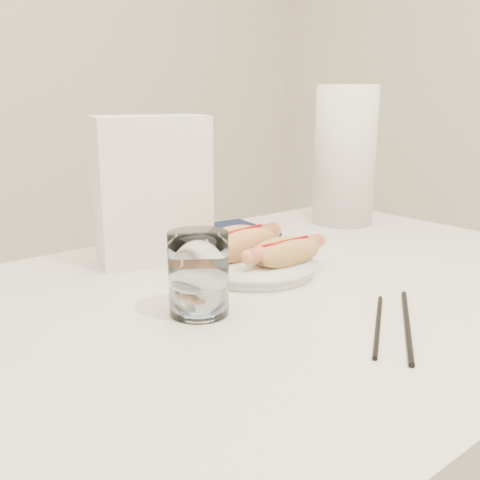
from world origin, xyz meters
TOP-DOWN VIEW (x-y plane):
  - table at (0.00, 0.00)m, footprint 1.20×0.80m
  - plate at (0.03, 0.07)m, footprint 0.23×0.23m
  - hotdog_left at (0.03, 0.12)m, footprint 0.20×0.09m
  - hotdog_right at (0.07, 0.04)m, footprint 0.16×0.06m
  - water_glass at (-0.14, -0.01)m, footprint 0.08×0.08m
  - chopstick_near at (0.01, -0.19)m, footprint 0.17×0.12m
  - chopstick_far at (0.04, -0.22)m, footprint 0.19×0.14m
  - napkin_box at (-0.05, 0.25)m, footprint 0.21×0.16m
  - navy_napkin at (0.16, 0.31)m, footprint 0.18×0.18m
  - paper_towel_roll at (0.44, 0.23)m, footprint 0.15×0.15m

SIDE VIEW (x-z plane):
  - table at x=0.00m, z-range 0.32..1.07m
  - chopstick_near at x=0.01m, z-range 0.75..0.76m
  - chopstick_far at x=0.04m, z-range 0.75..0.76m
  - navy_napkin at x=0.16m, z-range 0.75..0.76m
  - plate at x=0.03m, z-range 0.75..0.77m
  - hotdog_right at x=0.07m, z-range 0.76..0.81m
  - hotdog_left at x=0.03m, z-range 0.76..0.82m
  - water_glass at x=-0.14m, z-range 0.75..0.86m
  - napkin_box at x=-0.05m, z-range 0.75..1.00m
  - paper_towel_roll at x=0.44m, z-range 0.75..1.06m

